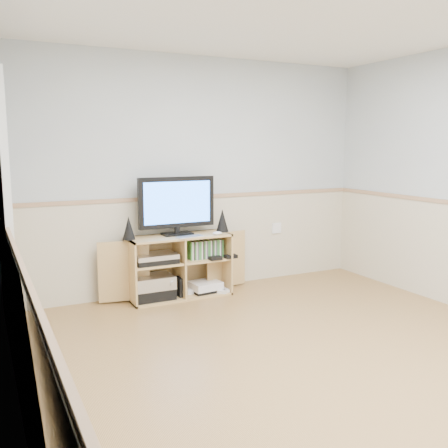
{
  "coord_description": "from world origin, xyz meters",
  "views": [
    {
      "loc": [
        -2.14,
        -2.72,
        1.57
      ],
      "look_at": [
        -0.2,
        1.2,
        0.88
      ],
      "focal_mm": 40.0,
      "sensor_mm": 36.0,
      "label": 1
    }
  ],
  "objects_px": {
    "media_cabinet": "(178,265)",
    "keyboard": "(190,237)",
    "game_consoles": "(204,287)",
    "monitor": "(177,204)"
  },
  "relations": [
    {
      "from": "media_cabinet",
      "to": "keyboard",
      "type": "relative_size",
      "value": 5.95
    },
    {
      "from": "media_cabinet",
      "to": "monitor",
      "type": "xyz_separation_m",
      "value": [
        0.0,
        -0.0,
        0.64
      ]
    },
    {
      "from": "monitor",
      "to": "game_consoles",
      "type": "xyz_separation_m",
      "value": [
        0.27,
        -0.06,
        -0.9
      ]
    },
    {
      "from": "game_consoles",
      "to": "monitor",
      "type": "bearing_deg",
      "value": 167.49
    },
    {
      "from": "media_cabinet",
      "to": "game_consoles",
      "type": "relative_size",
      "value": 3.62
    },
    {
      "from": "monitor",
      "to": "keyboard",
      "type": "xyz_separation_m",
      "value": [
        0.06,
        -0.19,
        -0.32
      ]
    },
    {
      "from": "keyboard",
      "to": "game_consoles",
      "type": "bearing_deg",
      "value": 22.68
    },
    {
      "from": "keyboard",
      "to": "game_consoles",
      "type": "xyz_separation_m",
      "value": [
        0.21,
        0.13,
        -0.59
      ]
    },
    {
      "from": "monitor",
      "to": "keyboard",
      "type": "distance_m",
      "value": 0.38
    },
    {
      "from": "media_cabinet",
      "to": "monitor",
      "type": "distance_m",
      "value": 0.64
    }
  ]
}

